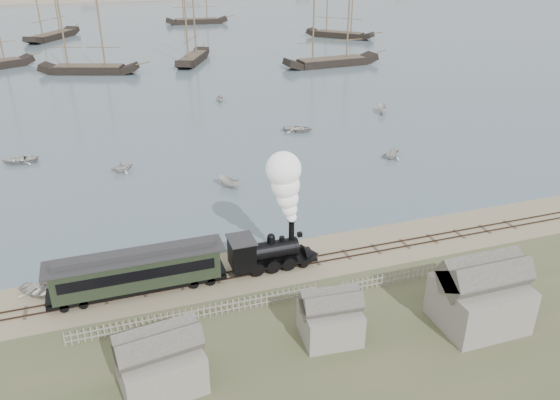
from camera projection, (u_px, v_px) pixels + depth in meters
name	position (u px, v px, depth m)	size (l,w,h in m)	color
ground	(256.00, 258.00, 48.92)	(600.00, 600.00, 0.00)	tan
harbor_water	(122.00, 21.00, 194.38)	(600.00, 336.00, 0.06)	#495F69
rail_track	(262.00, 270.00, 47.20)	(120.00, 1.80, 0.16)	#38271E
picket_fence_west	(199.00, 319.00, 41.06)	(19.00, 0.10, 1.20)	slate
picket_fence_east	(423.00, 278.00, 46.11)	(15.00, 0.10, 1.20)	slate
shed_left	(163.00, 386.00, 34.92)	(5.00, 4.00, 4.10)	slate
shed_mid	(329.00, 337.00, 39.23)	(4.00, 3.50, 3.60)	slate
shed_right	(476.00, 323.00, 40.69)	(6.00, 5.00, 5.10)	slate
far_spit	(110.00, 0.00, 262.84)	(500.00, 20.00, 1.80)	tan
locomotive	(283.00, 219.00, 45.75)	(8.11, 3.03, 10.11)	black
passenger_coach	(137.00, 270.00, 43.30)	(13.96, 2.69, 3.39)	black
beached_dinghy	(40.00, 291.00, 43.81)	(3.52, 2.52, 0.73)	beige
rowboat_1	(122.00, 166.00, 66.79)	(2.76, 2.38, 1.45)	beige
rowboat_2	(228.00, 183.00, 62.63)	(3.13, 1.18, 1.21)	beige
rowboat_3	(298.00, 129.00, 81.04)	(4.40, 3.14, 0.91)	beige
rowboat_4	(393.00, 153.00, 70.95)	(3.01, 2.60, 1.59)	beige
rowboat_5	(382.00, 109.00, 89.58)	(3.49, 1.31, 1.35)	beige
rowboat_6	(20.00, 160.00, 69.61)	(4.37, 3.12, 0.90)	beige
rowboat_7	(220.00, 98.00, 96.07)	(2.76, 2.38, 1.45)	beige
schooner_2	(82.00, 25.00, 112.58)	(20.63, 4.76, 20.00)	black
schooner_3	(190.00, 18.00, 123.01)	(18.02, 4.16, 20.00)	black
schooner_4	(333.00, 20.00, 119.67)	(22.35, 5.16, 20.00)	black
schooner_5	(341.00, 2.00, 155.41)	(20.00, 4.62, 20.00)	black
schooner_7	(47.00, 3.00, 153.42)	(21.60, 4.98, 20.00)	black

